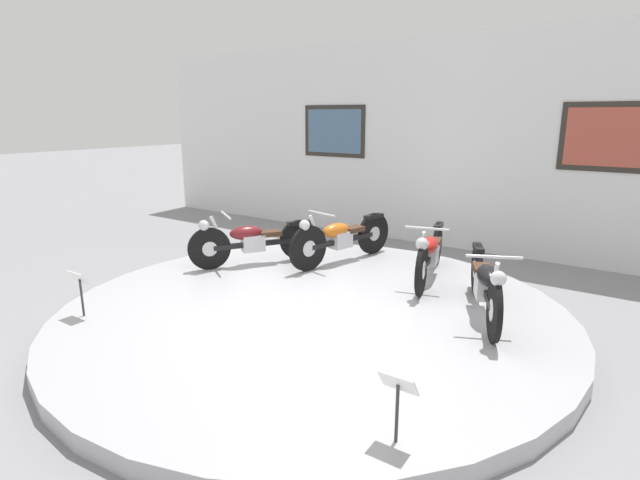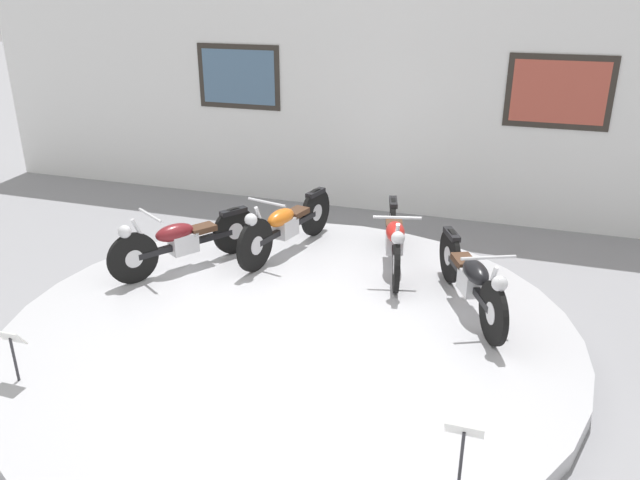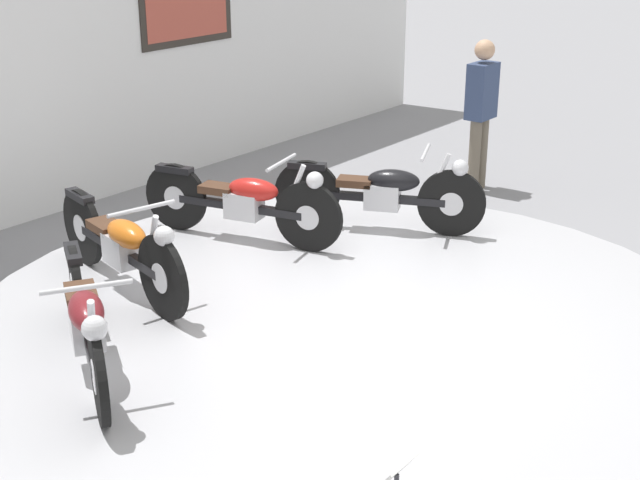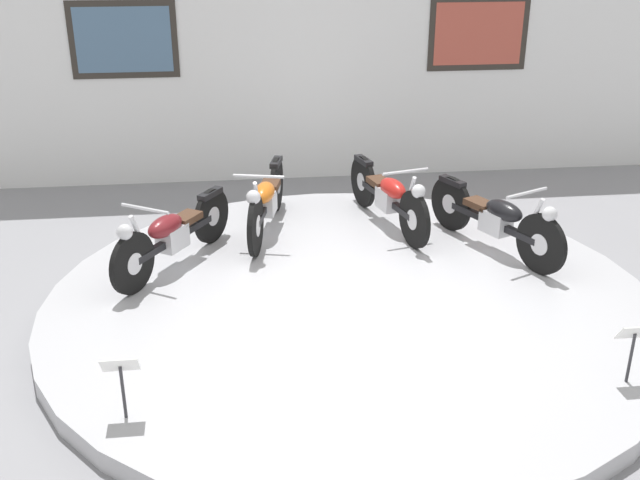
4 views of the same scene
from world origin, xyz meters
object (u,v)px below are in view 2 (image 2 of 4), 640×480
object	(u,v)px
motorcycle_black	(471,278)
info_placard_front_centre	(463,439)
motorcycle_red	(395,238)
info_placard_front_left	(11,344)
motorcycle_orange	(285,224)
motorcycle_maroon	(183,239)

from	to	relation	value
motorcycle_black	info_placard_front_centre	distance (m)	2.52
motorcycle_red	info_placard_front_centre	world-z (taller)	motorcycle_red
info_placard_front_left	motorcycle_black	bearing A→B (deg)	35.16
motorcycle_red	motorcycle_orange	bearing A→B (deg)	179.96
motorcycle_black	info_placard_front_left	bearing A→B (deg)	-144.84
motorcycle_maroon	motorcycle_orange	size ratio (longest dim) A/B	0.86
motorcycle_maroon	info_placard_front_left	xyz separation A→B (m)	(-0.19, -2.51, -0.00)
info_placard_front_left	motorcycle_orange	bearing A→B (deg)	70.45
motorcycle_maroon	motorcycle_orange	xyz separation A→B (m)	(0.99, 0.82, 0.02)
motorcycle_orange	info_placard_front_left	bearing A→B (deg)	-109.55
motorcycle_maroon	info_placard_front_centre	world-z (taller)	motorcycle_maroon
motorcycle_orange	info_placard_front_left	world-z (taller)	motorcycle_orange
motorcycle_maroon	motorcycle_orange	bearing A→B (deg)	39.75
motorcycle_red	info_placard_front_left	xyz separation A→B (m)	(-2.58, -3.34, -0.01)
motorcycle_maroon	info_placard_front_centre	distance (m)	4.37
motorcycle_orange	motorcycle_black	world-z (taller)	motorcycle_orange
motorcycle_red	motorcycle_black	size ratio (longest dim) A/B	1.07
info_placard_front_left	motorcycle_maroon	bearing A→B (deg)	85.57
motorcycle_maroon	motorcycle_black	size ratio (longest dim) A/B	0.93
motorcycle_maroon	motorcycle_black	xyz separation A→B (m)	(3.37, -0.00, 0.01)
motorcycle_maroon	motorcycle_orange	world-z (taller)	motorcycle_orange
motorcycle_black	motorcycle_maroon	bearing A→B (deg)	179.97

